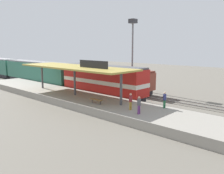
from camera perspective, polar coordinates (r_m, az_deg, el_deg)
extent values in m
plane|color=#666056|center=(36.11, -0.65, -1.79)|extent=(120.00, 120.00, 0.00)
cube|color=#565249|center=(34.71, -2.92, -2.24)|extent=(3.20, 110.00, 0.04)
cube|color=gray|center=(34.21, -3.78, -2.32)|extent=(0.10, 110.00, 0.16)
cube|color=gray|center=(35.20, -2.08, -1.97)|extent=(0.10, 110.00, 0.16)
cube|color=#565249|center=(38.01, 2.05, -1.18)|extent=(3.20, 110.00, 0.04)
cube|color=gray|center=(37.46, 1.33, -1.25)|extent=(0.10, 110.00, 0.16)
cube|color=gray|center=(38.53, 2.74, -0.95)|extent=(0.10, 110.00, 0.16)
cube|color=gray|center=(31.66, -8.89, -2.73)|extent=(6.00, 44.00, 0.90)
cylinder|color=#47474C|center=(25.53, 2.22, -0.47)|extent=(0.28, 0.28, 3.60)
cylinder|color=#47474C|center=(31.25, -9.00, 1.31)|extent=(0.28, 0.28, 3.60)
cylinder|color=#47474C|center=(37.81, -16.55, 2.47)|extent=(0.28, 0.28, 3.60)
cube|color=#A38E3D|center=(31.03, -9.09, 4.78)|extent=(5.20, 18.00, 0.20)
cube|color=black|center=(28.26, -4.57, 5.51)|extent=(0.12, 4.80, 0.90)
cylinder|color=#333338|center=(26.06, -2.84, -3.83)|extent=(0.07, 0.07, 0.42)
cylinder|color=#333338|center=(26.98, -4.78, -3.38)|extent=(0.07, 0.07, 0.42)
cube|color=brown|center=(26.46, -3.83, -3.08)|extent=(0.44, 1.70, 0.08)
cube|color=#28282D|center=(34.28, -2.37, -1.55)|extent=(2.60, 13.60, 0.70)
cube|color=red|center=(33.93, -2.39, 1.93)|extent=(2.90, 14.40, 3.50)
cube|color=#4C4C51|center=(33.73, -2.41, 5.07)|extent=(2.78, 14.11, 0.24)
cube|color=silver|center=(33.97, -2.39, 1.49)|extent=(2.93, 14.43, 0.56)
cube|color=#28282D|center=(48.55, -17.55, 1.35)|extent=(2.60, 19.20, 0.70)
cube|color=#2D6B56|center=(48.31, -17.67, 3.69)|extent=(2.90, 20.00, 3.30)
cube|color=slate|center=(48.17, -17.78, 5.78)|extent=(2.78, 19.60, 0.24)
cube|color=#28282D|center=(38.09, 1.74, -0.41)|extent=(2.50, 11.20, 0.70)
cube|color=brown|center=(37.83, 1.76, 2.05)|extent=(2.80, 12.00, 2.60)
cube|color=maroon|center=(37.67, 1.77, 4.19)|extent=(2.69, 11.76, 0.24)
cylinder|color=slate|center=(39.93, 4.95, 7.24)|extent=(0.28, 0.28, 11.00)
cube|color=#333338|center=(40.10, 5.08, 15.62)|extent=(1.10, 1.10, 0.70)
cylinder|color=#663375|center=(22.50, 6.39, -5.53)|extent=(0.16, 0.16, 0.84)
cylinder|color=#663375|center=(22.64, 6.66, -5.43)|extent=(0.16, 0.16, 0.84)
cylinder|color=#4C4C51|center=(22.39, 6.56, -3.65)|extent=(0.34, 0.34, 0.64)
sphere|color=tan|center=(22.29, 6.58, -2.56)|extent=(0.23, 0.23, 0.23)
cylinder|color=#23603D|center=(25.10, 12.47, -4.09)|extent=(0.16, 0.16, 0.84)
cylinder|color=#23603D|center=(25.25, 12.67, -4.01)|extent=(0.16, 0.16, 0.84)
cylinder|color=navy|center=(25.01, 12.63, -2.41)|extent=(0.34, 0.34, 0.64)
sphere|color=tan|center=(24.93, 12.67, -1.43)|extent=(0.23, 0.23, 0.23)
cylinder|color=olive|center=(23.90, 4.37, -4.58)|extent=(0.16, 0.16, 0.84)
cylinder|color=olive|center=(24.04, 4.63, -4.50)|extent=(0.16, 0.16, 0.84)
cylinder|color=maroon|center=(23.79, 4.52, -2.82)|extent=(0.34, 0.34, 0.64)
sphere|color=tan|center=(23.70, 4.54, -1.79)|extent=(0.23, 0.23, 0.23)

